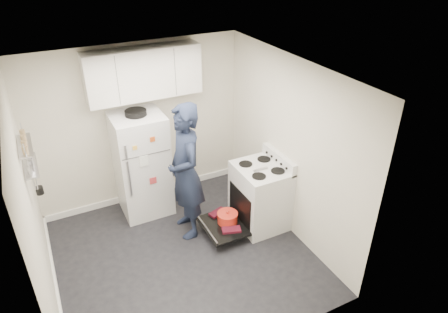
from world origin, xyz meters
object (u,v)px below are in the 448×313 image
refrigerator (142,164)px  person (186,172)px  open_oven_door (225,222)px  electric_range (259,197)px

refrigerator → person: bearing=-63.5°
open_oven_door → refrigerator: bearing=127.6°
open_oven_door → person: person is taller
person → refrigerator: bearing=-150.2°
open_oven_door → refrigerator: (-0.83, 1.08, 0.61)m
open_oven_door → person: size_ratio=0.37×
open_oven_door → refrigerator: 1.49m
refrigerator → person: size_ratio=0.85×
open_oven_door → person: bearing=146.0°
electric_range → person: size_ratio=0.56×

